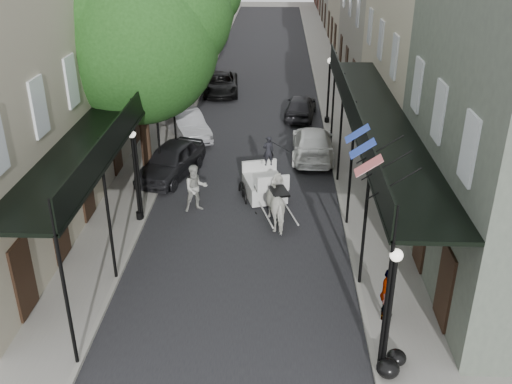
# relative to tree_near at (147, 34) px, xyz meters

# --- Properties ---
(ground) EXTENTS (140.00, 140.00, 0.00)m
(ground) POSITION_rel_tree_near_xyz_m (4.20, -10.18, -6.49)
(ground) COLOR gray
(ground) RESTS_ON ground
(road) EXTENTS (8.00, 90.00, 0.01)m
(road) POSITION_rel_tree_near_xyz_m (4.20, 9.82, -6.48)
(road) COLOR black
(road) RESTS_ON ground
(sidewalk_left) EXTENTS (2.20, 90.00, 0.12)m
(sidewalk_left) POSITION_rel_tree_near_xyz_m (-0.80, 9.82, -6.43)
(sidewalk_left) COLOR gray
(sidewalk_left) RESTS_ON ground
(sidewalk_right) EXTENTS (2.20, 90.00, 0.12)m
(sidewalk_right) POSITION_rel_tree_near_xyz_m (9.20, 9.82, -6.43)
(sidewalk_right) COLOR gray
(sidewalk_right) RESTS_ON ground
(building_row_left) EXTENTS (5.00, 80.00, 10.50)m
(building_row_left) POSITION_rel_tree_near_xyz_m (-4.40, 19.82, -1.24)
(building_row_left) COLOR #9E987F
(building_row_left) RESTS_ON ground
(building_row_right) EXTENTS (5.00, 80.00, 10.50)m
(building_row_right) POSITION_rel_tree_near_xyz_m (12.80, 19.82, -1.24)
(building_row_right) COLOR gray
(building_row_right) RESTS_ON ground
(gallery_left) EXTENTS (2.20, 18.05, 4.88)m
(gallery_left) POSITION_rel_tree_near_xyz_m (-0.59, -3.20, -2.44)
(gallery_left) COLOR black
(gallery_left) RESTS_ON sidewalk_left
(gallery_right) EXTENTS (2.20, 18.05, 4.88)m
(gallery_right) POSITION_rel_tree_near_xyz_m (8.99, -3.20, -2.44)
(gallery_right) COLOR black
(gallery_right) RESTS_ON sidewalk_right
(tree_near) EXTENTS (7.31, 6.80, 9.63)m
(tree_near) POSITION_rel_tree_near_xyz_m (0.00, 0.00, 0.00)
(tree_near) COLOR #382619
(tree_near) RESTS_ON sidewalk_left
(tree_far) EXTENTS (6.45, 6.00, 8.61)m
(tree_far) POSITION_rel_tree_near_xyz_m (-0.05, 14.00, -0.65)
(tree_far) COLOR #382619
(tree_far) RESTS_ON sidewalk_left
(lamppost_right_near) EXTENTS (0.32, 0.32, 3.71)m
(lamppost_right_near) POSITION_rel_tree_near_xyz_m (8.30, -12.18, -4.44)
(lamppost_right_near) COLOR black
(lamppost_right_near) RESTS_ON sidewalk_right
(lamppost_left) EXTENTS (0.32, 0.32, 3.71)m
(lamppost_left) POSITION_rel_tree_near_xyz_m (0.10, -4.18, -4.44)
(lamppost_left) COLOR black
(lamppost_left) RESTS_ON sidewalk_left
(lamppost_right_far) EXTENTS (0.32, 0.32, 3.71)m
(lamppost_right_far) POSITION_rel_tree_near_xyz_m (8.30, 7.82, -4.44)
(lamppost_right_far) COLOR black
(lamppost_right_far) RESTS_ON sidewalk_right
(horse) EXTENTS (1.52, 2.32, 1.80)m
(horse) POSITION_rel_tree_near_xyz_m (5.59, -4.18, -5.59)
(horse) COLOR silver
(horse) RESTS_ON ground
(carriage) EXTENTS (2.31, 2.96, 3.02)m
(carriage) POSITION_rel_tree_near_xyz_m (4.82, -1.47, -5.32)
(carriage) COLOR black
(carriage) RESTS_ON ground
(pedestrian_walking) EXTENTS (1.18, 1.06, 1.98)m
(pedestrian_walking) POSITION_rel_tree_near_xyz_m (2.20, -3.14, -5.50)
(pedestrian_walking) COLOR #A0A097
(pedestrian_walking) RESTS_ON ground
(pedestrian_sidewalk_left) EXTENTS (1.25, 0.83, 1.81)m
(pedestrian_sidewalk_left) POSITION_rel_tree_near_xyz_m (-1.27, 10.95, -5.46)
(pedestrian_sidewalk_left) COLOR gray
(pedestrian_sidewalk_left) RESTS_ON sidewalk_left
(pedestrian_sidewalk_right) EXTENTS (0.71, 1.07, 1.69)m
(pedestrian_sidewalk_right) POSITION_rel_tree_near_xyz_m (8.72, -9.99, -5.52)
(pedestrian_sidewalk_right) COLOR gray
(pedestrian_sidewalk_right) RESTS_ON sidewalk_right
(car_left_near) EXTENTS (3.07, 4.91, 1.56)m
(car_left_near) POSITION_rel_tree_near_xyz_m (0.60, 0.19, -5.71)
(car_left_near) COLOR black
(car_left_near) RESTS_ON ground
(car_left_mid) EXTENTS (3.22, 4.63, 1.45)m
(car_left_mid) POSITION_rel_tree_near_xyz_m (0.60, 5.31, -5.76)
(car_left_mid) COLOR #9A9A9F
(car_left_mid) RESTS_ON ground
(car_left_far) EXTENTS (2.60, 5.02, 1.35)m
(car_left_far) POSITION_rel_tree_near_xyz_m (1.60, 13.82, -5.81)
(car_left_far) COLOR black
(car_left_far) RESTS_ON ground
(car_right_near) EXTENTS (2.19, 5.03, 1.44)m
(car_right_near) POSITION_rel_tree_near_xyz_m (7.21, 2.84, -5.77)
(car_right_near) COLOR white
(car_right_near) RESTS_ON ground
(car_right_far) EXTENTS (2.21, 4.29, 1.40)m
(car_right_far) POSITION_rel_tree_near_xyz_m (6.80, 8.91, -5.79)
(car_right_far) COLOR black
(car_right_far) RESTS_ON ground
(trash_bags) EXTENTS (0.87, 1.02, 0.51)m
(trash_bags) POSITION_rel_tree_near_xyz_m (8.51, -12.20, -6.13)
(trash_bags) COLOR black
(trash_bags) RESTS_ON sidewalk_right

